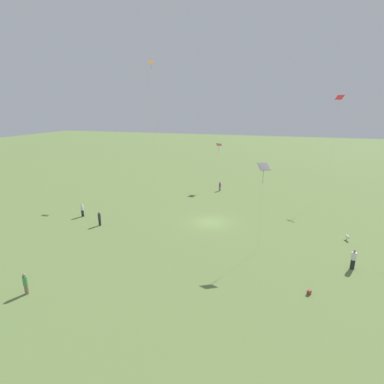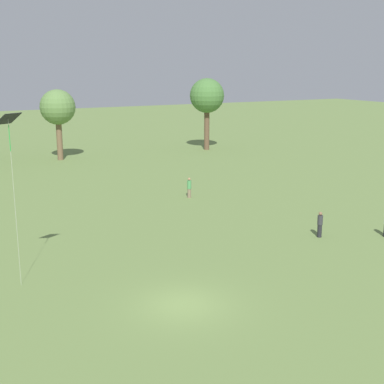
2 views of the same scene
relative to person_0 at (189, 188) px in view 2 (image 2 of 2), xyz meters
The scene contains 6 objects.
ground_plane 21.30m from the person_0, 118.20° to the right, with size 240.00×240.00×0.00m, color olive.
tree_2 25.24m from the person_0, 101.79° to the left, with size 4.17×4.17×8.42m.
tree_3 27.86m from the person_0, 57.54° to the left, with size 4.56×4.56×9.52m.
person_0 is the anchor object (origin of this frame).
person_5 13.98m from the person_0, 79.03° to the right, with size 0.47×0.47×1.74m.
kite_0 22.10m from the person_0, 142.45° to the right, with size 1.34×1.28×8.93m.
Camera 2 is at (-10.63, -21.08, 11.17)m, focal length 50.00 mm.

